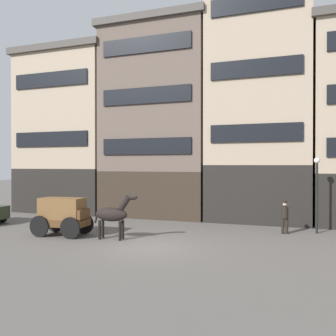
{
  "coord_description": "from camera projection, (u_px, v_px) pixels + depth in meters",
  "views": [
    {
      "loc": [
        6.13,
        -14.9,
        3.73
      ],
      "look_at": [
        0.22,
        2.14,
        3.56
      ],
      "focal_mm": 38.0,
      "sensor_mm": 36.0,
      "label": 1
    }
  ],
  "objects": [
    {
      "name": "ground_plane",
      "position": [
        148.0,
        247.0,
        16.12
      ],
      "size": [
        120.0,
        120.0,
        0.0
      ],
      "primitive_type": "plane",
      "color": "#605B56"
    },
    {
      "name": "draft_horse",
      "position": [
        113.0,
        214.0,
        17.72
      ],
      "size": [
        2.35,
        0.69,
        2.3
      ],
      "color": "black",
      "rests_on": "ground_plane"
    },
    {
      "name": "building_far_left",
      "position": [
        76.0,
        132.0,
        29.72
      ],
      "size": [
        8.0,
        7.1,
        12.83
      ],
      "color": "black",
      "rests_on": "ground_plane"
    },
    {
      "name": "cargo_wagon",
      "position": [
        63.0,
        214.0,
        18.69
      ],
      "size": [
        2.98,
        1.65,
        1.98
      ],
      "color": "brown",
      "rests_on": "ground_plane"
    },
    {
      "name": "building_center_left",
      "position": [
        163.0,
        121.0,
        27.19
      ],
      "size": [
        8.11,
        7.1,
        14.07
      ],
      "color": "#33281E",
      "rests_on": "ground_plane"
    },
    {
      "name": "streetlamp_curbside",
      "position": [
        317.0,
        184.0,
        19.25
      ],
      "size": [
        0.32,
        0.32,
        4.12
      ],
      "color": "black",
      "rests_on": "ground_plane"
    },
    {
      "name": "pedestrian_officer",
      "position": [
        285.0,
        216.0,
        19.15
      ],
      "size": [
        0.41,
        0.41,
        1.79
      ],
      "color": "black",
      "rests_on": "ground_plane"
    },
    {
      "name": "building_center_right",
      "position": [
        260.0,
        103.0,
        24.81
      ],
      "size": [
        7.05,
        7.1,
        16.05
      ],
      "color": "black",
      "rests_on": "ground_plane"
    }
  ]
}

